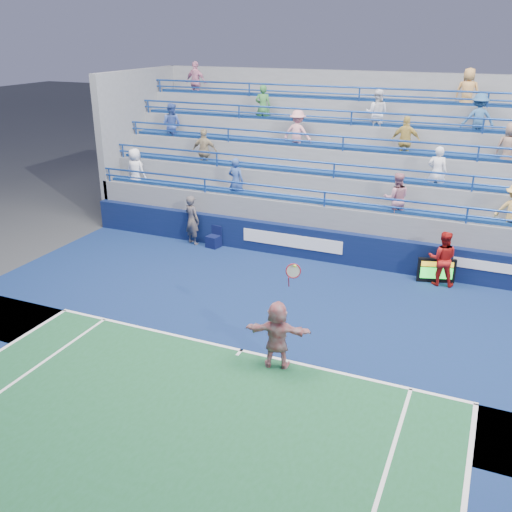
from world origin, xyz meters
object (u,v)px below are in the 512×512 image
at_px(judge_chair, 214,241).
at_px(tennis_player, 277,335).
at_px(serve_speed_board, 436,271).
at_px(line_judge, 192,220).
at_px(ball_girl, 442,258).

relative_size(judge_chair, tennis_player, 0.29).
xyz_separation_m(serve_speed_board, tennis_player, (-2.81, -6.40, 0.43)).
relative_size(judge_chair, line_judge, 0.43).
distance_m(judge_chair, tennis_player, 8.14).
bearing_deg(serve_speed_board, ball_girl, -40.47).
bearing_deg(judge_chair, ball_girl, -1.10).
relative_size(line_judge, ball_girl, 1.05).
height_order(serve_speed_board, line_judge, line_judge).
bearing_deg(tennis_player, serve_speed_board, 66.26).
bearing_deg(tennis_player, ball_girl, 64.76).
xyz_separation_m(serve_speed_board, line_judge, (-8.65, 0.05, 0.52)).
xyz_separation_m(tennis_player, ball_girl, (2.96, 6.28, 0.04)).
relative_size(serve_speed_board, tennis_player, 0.43).
bearing_deg(serve_speed_board, line_judge, 179.65).
distance_m(judge_chair, ball_girl, 7.94).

